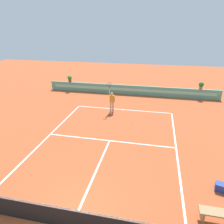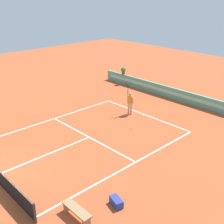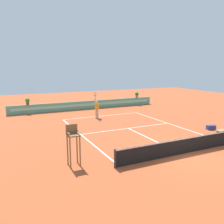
{
  "view_description": "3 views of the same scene",
  "coord_description": "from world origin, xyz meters",
  "px_view_note": "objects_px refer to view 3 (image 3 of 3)",
  "views": [
    {
      "loc": [
        2.6,
        -4.95,
        6.79
      ],
      "look_at": [
        -0.35,
        8.78,
        1.0
      ],
      "focal_mm": 33.5,
      "sensor_mm": 36.0,
      "label": 1
    },
    {
      "loc": [
        13.39,
        -4.13,
        8.89
      ],
      "look_at": [
        -0.35,
        8.78,
        1.0
      ],
      "focal_mm": 46.95,
      "sensor_mm": 36.0,
      "label": 2
    },
    {
      "loc": [
        -9.3,
        -9.82,
        5.02
      ],
      "look_at": [
        -0.35,
        8.78,
        1.0
      ],
      "focal_mm": 37.2,
      "sensor_mm": 36.0,
      "label": 3
    }
  ],
  "objects_px": {
    "potted_plant_far_left": "(27,101)",
    "tennis_player": "(97,108)",
    "tennis_ball_near_baseline": "(123,120)",
    "potted_plant_far_right": "(137,95)",
    "gear_bag": "(211,127)",
    "umpire_chair": "(73,140)"
  },
  "relations": [
    {
      "from": "potted_plant_far_left",
      "to": "potted_plant_far_right",
      "type": "distance_m",
      "value": 13.77
    },
    {
      "from": "tennis_player",
      "to": "tennis_ball_near_baseline",
      "type": "xyz_separation_m",
      "value": [
        1.92,
        -1.85,
        -1.02
      ]
    },
    {
      "from": "tennis_player",
      "to": "gear_bag",
      "type": "bearing_deg",
      "value": -49.66
    },
    {
      "from": "tennis_player",
      "to": "potted_plant_far_left",
      "type": "distance_m",
      "value": 7.91
    },
    {
      "from": "tennis_ball_near_baseline",
      "to": "tennis_player",
      "type": "bearing_deg",
      "value": 136.03
    },
    {
      "from": "tennis_player",
      "to": "potted_plant_far_left",
      "type": "height_order",
      "value": "tennis_player"
    },
    {
      "from": "potted_plant_far_left",
      "to": "umpire_chair",
      "type": "bearing_deg",
      "value": -87.66
    },
    {
      "from": "potted_plant_far_left",
      "to": "potted_plant_far_right",
      "type": "bearing_deg",
      "value": 0.0
    },
    {
      "from": "umpire_chair",
      "to": "tennis_player",
      "type": "bearing_deg",
      "value": 61.82
    },
    {
      "from": "umpire_chair",
      "to": "tennis_player",
      "type": "distance_m",
      "value": 11.22
    },
    {
      "from": "tennis_ball_near_baseline",
      "to": "potted_plant_far_left",
      "type": "height_order",
      "value": "potted_plant_far_left"
    },
    {
      "from": "tennis_player",
      "to": "potted_plant_far_right",
      "type": "xyz_separation_m",
      "value": [
        7.86,
        5.24,
        0.36
      ]
    },
    {
      "from": "umpire_chair",
      "to": "potted_plant_far_right",
      "type": "relative_size",
      "value": 2.96
    },
    {
      "from": "tennis_ball_near_baseline",
      "to": "potted_plant_far_right",
      "type": "xyz_separation_m",
      "value": [
        5.94,
        7.09,
        1.38
      ]
    },
    {
      "from": "tennis_ball_near_baseline",
      "to": "potted_plant_far_right",
      "type": "relative_size",
      "value": 0.09
    },
    {
      "from": "potted_plant_far_right",
      "to": "gear_bag",
      "type": "bearing_deg",
      "value": -94.64
    },
    {
      "from": "tennis_ball_near_baseline",
      "to": "potted_plant_far_left",
      "type": "relative_size",
      "value": 0.09
    },
    {
      "from": "umpire_chair",
      "to": "gear_bag",
      "type": "relative_size",
      "value": 3.06
    },
    {
      "from": "gear_bag",
      "to": "potted_plant_far_left",
      "type": "height_order",
      "value": "potted_plant_far_left"
    },
    {
      "from": "gear_bag",
      "to": "potted_plant_far_right",
      "type": "relative_size",
      "value": 0.97
    },
    {
      "from": "tennis_player",
      "to": "potted_plant_far_right",
      "type": "height_order",
      "value": "tennis_player"
    },
    {
      "from": "potted_plant_far_left",
      "to": "tennis_player",
      "type": "bearing_deg",
      "value": -41.55
    }
  ]
}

